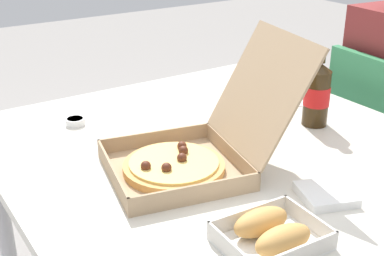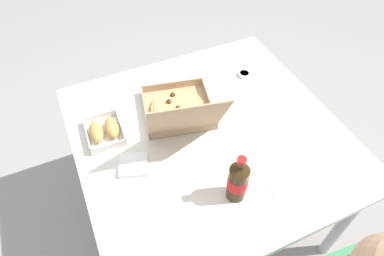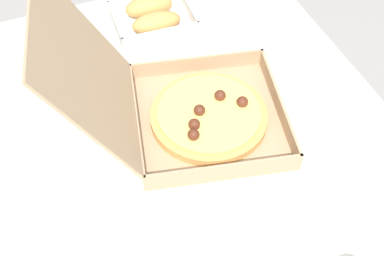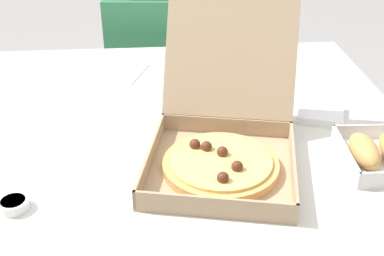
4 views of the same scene
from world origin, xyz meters
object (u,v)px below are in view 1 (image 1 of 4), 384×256
at_px(paper_menu, 273,96).
at_px(dipping_sauce_cup, 75,121).
at_px(pizza_box_open, 191,152).
at_px(cola_bottle, 317,93).
at_px(chair, 384,146).
at_px(napkin_pile, 326,194).
at_px(bread_side_box, 272,233).

xyz_separation_m(paper_menu, dipping_sauce_cup, (-0.13, -0.63, 0.01)).
height_order(pizza_box_open, cola_bottle, pizza_box_open).
xyz_separation_m(pizza_box_open, cola_bottle, (-0.04, 0.45, 0.05)).
bearing_deg(dipping_sauce_cup, cola_bottle, 57.10).
bearing_deg(pizza_box_open, chair, 97.43).
distance_m(pizza_box_open, napkin_pile, 0.32).
bearing_deg(cola_bottle, pizza_box_open, -85.45).
height_order(pizza_box_open, bread_side_box, pizza_box_open).
bearing_deg(chair, napkin_pile, -62.48).
height_order(chair, bread_side_box, chair).
distance_m(cola_bottle, napkin_pile, 0.42).
distance_m(napkin_pile, dipping_sauce_cup, 0.75).
relative_size(cola_bottle, paper_menu, 1.07).
relative_size(chair, dipping_sauce_cup, 14.82).
bearing_deg(paper_menu, bread_side_box, -21.86).
bearing_deg(bread_side_box, napkin_pile, 106.09).
relative_size(paper_menu, dipping_sauce_cup, 3.75).
xyz_separation_m(chair, paper_menu, (-0.16, -0.42, 0.23)).
distance_m(pizza_box_open, bread_side_box, 0.33).
height_order(paper_menu, napkin_pile, napkin_pile).
bearing_deg(pizza_box_open, napkin_pile, 32.46).
bearing_deg(cola_bottle, paper_menu, 167.32).
height_order(napkin_pile, dipping_sauce_cup, same).
bearing_deg(bread_side_box, dipping_sauce_cup, -172.78).
relative_size(bread_side_box, paper_menu, 0.94).
height_order(chair, pizza_box_open, pizza_box_open).
xyz_separation_m(paper_menu, napkin_pile, (0.55, -0.33, 0.01)).
bearing_deg(pizza_box_open, paper_menu, 118.76).
bearing_deg(paper_menu, napkin_pile, -11.37).
xyz_separation_m(chair, pizza_box_open, (0.12, -0.92, 0.28)).
distance_m(chair, bread_side_box, 1.09).
bearing_deg(napkin_pile, paper_menu, 148.84).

